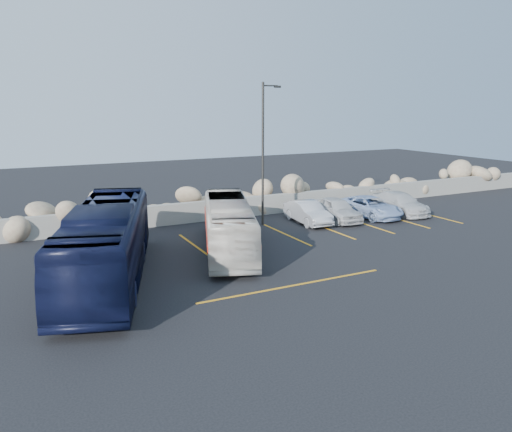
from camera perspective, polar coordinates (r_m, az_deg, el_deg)
name	(u,v)px	position (r m, az deg, el deg)	size (l,w,h in m)	color
ground	(319,283)	(19.74, 7.19, -7.60)	(90.00, 90.00, 0.00)	black
seawall	(206,211)	(29.88, -5.72, 0.60)	(60.00, 0.40, 1.20)	gray
riprap_pile	(199,196)	(30.84, -6.56, 2.29)	(54.00, 2.80, 2.60)	#A18469
parking_lines	(333,236)	(26.64, 8.80, -2.28)	(18.16, 9.36, 0.01)	orange
lamppost	(264,150)	(28.12, 0.89, 7.53)	(1.14, 0.18, 8.00)	#2D2B28
vintage_bus	(229,226)	(23.49, -3.15, -1.11)	(2.05, 8.78, 2.45)	silver
tour_coach	(107,243)	(20.27, -16.68, -3.00)	(2.55, 10.90, 3.04)	black
car_a	(337,209)	(30.13, 9.19, 0.77)	(1.63, 4.04, 1.38)	silver
car_b	(308,212)	(29.26, 5.94, 0.43)	(1.36, 3.90, 1.29)	#BDBCC2
car_c	(400,203)	(33.04, 16.12, 1.42)	(1.84, 4.52, 1.31)	silver
car_d	(370,207)	(31.55, 12.91, 1.03)	(2.08, 4.50, 1.25)	#9CB5DE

